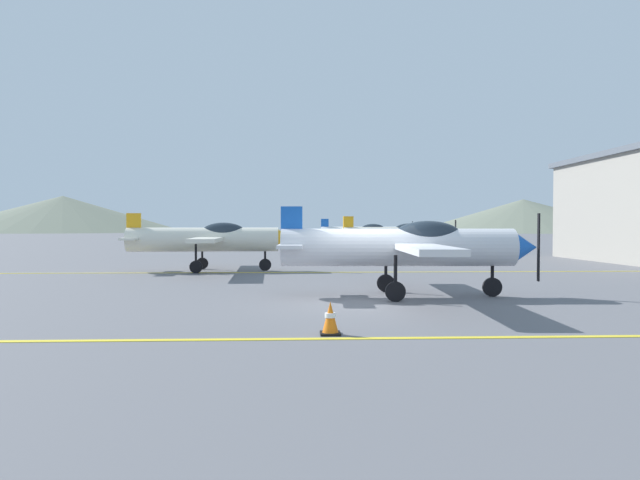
% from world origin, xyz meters
% --- Properties ---
extents(ground_plane, '(400.00, 400.00, 0.00)m').
position_xyz_m(ground_plane, '(0.00, 0.00, 0.00)').
color(ground_plane, slate).
extents(apron_line_near, '(80.00, 0.16, 0.01)m').
position_xyz_m(apron_line_near, '(0.00, -4.22, 0.01)').
color(apron_line_near, yellow).
rests_on(apron_line_near, ground_plane).
extents(apron_line_far, '(80.00, 0.16, 0.01)m').
position_xyz_m(apron_line_far, '(0.00, 8.92, 0.01)').
color(apron_line_far, yellow).
rests_on(apron_line_far, ground_plane).
extents(airplane_near, '(7.08, 8.16, 2.45)m').
position_xyz_m(airplane_near, '(1.18, 1.22, 1.38)').
color(airplane_near, silver).
rests_on(airplane_near, ground_plane).
extents(airplane_mid, '(7.09, 8.16, 2.45)m').
position_xyz_m(airplane_mid, '(-5.49, 9.74, 1.38)').
color(airplane_mid, silver).
rests_on(airplane_mid, ground_plane).
extents(airplane_far, '(7.16, 8.14, 2.45)m').
position_xyz_m(airplane_far, '(4.08, 17.68, 1.38)').
color(airplane_far, silver).
rests_on(airplane_far, ground_plane).
extents(airplane_back, '(7.14, 8.18, 2.45)m').
position_xyz_m(airplane_back, '(3.39, 28.13, 1.38)').
color(airplane_back, white).
rests_on(airplane_back, ground_plane).
extents(car_sedan, '(4.39, 4.22, 1.62)m').
position_xyz_m(car_sedan, '(9.78, 32.76, 0.84)').
color(car_sedan, black).
rests_on(car_sedan, ground_plane).
extents(traffic_cone_front, '(0.36, 0.36, 0.59)m').
position_xyz_m(traffic_cone_front, '(-1.21, -3.83, 0.29)').
color(traffic_cone_front, black).
rests_on(traffic_cone_front, ground_plane).
extents(hill_left, '(72.11, 72.11, 10.88)m').
position_xyz_m(hill_left, '(-72.65, 153.85, 5.44)').
color(hill_left, slate).
rests_on(hill_left, ground_plane).
extents(hill_centerleft, '(64.61, 64.61, 9.57)m').
position_xyz_m(hill_centerleft, '(63.48, 142.23, 4.78)').
color(hill_centerleft, slate).
rests_on(hill_centerleft, ground_plane).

